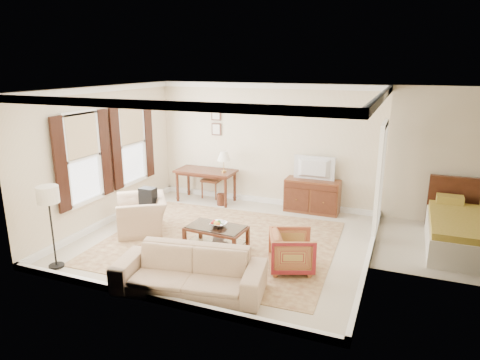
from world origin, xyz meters
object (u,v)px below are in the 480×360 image
Objects in this scene: tv at (314,161)px; sofa at (189,265)px; writing_desk at (206,174)px; striped_armchair at (292,249)px; coffee_table at (216,232)px; club_armchair at (141,209)px; sideboard at (312,196)px.

sofa is (-0.92, -4.21, -0.77)m from tv.
striped_armchair is (2.95, -2.79, -0.32)m from writing_desk.
coffee_table is 1.81m from club_armchair.
club_armchair is at bearing -140.34° from sideboard.
striped_armchair is at bearing 96.25° from tv.
tv is at bearing 3.84° from writing_desk.
tv is 3.91m from club_armchair.
sideboard is at bearing 4.27° from writing_desk.
coffee_table is 1.53m from striped_armchair.
striped_armchair is (0.32, -2.97, -0.84)m from tv.
writing_desk is 1.32× the size of club_armchair.
tv is 1.22× the size of striped_armchair.
tv reaches higher than club_armchair.
tv is at bearing 93.35° from club_armchair.
sideboard reaches higher than striped_armchair.
striped_armchair is (1.50, -0.26, 0.02)m from coffee_table.
tv is 3.07m from coffee_table.
striped_armchair reaches higher than coffee_table.
sofa is (1.70, -4.03, -0.25)m from writing_desk.
club_armchair reaches higher than striped_armchair.
sideboard is 1.12× the size of coffee_table.
writing_desk reaches higher than coffee_table.
club_armchair is (-1.79, 0.26, 0.13)m from coffee_table.
sideboard is (2.62, 0.20, -0.31)m from writing_desk.
tv is at bearing -90.00° from sideboard.
writing_desk is 4.07m from striped_armchair.
striped_armchair is at bearing 44.87° from club_armchair.
sideboard is 4.33m from sofa.
striped_armchair is at bearing 35.60° from sofa.
club_armchair is (-3.29, 0.52, 0.12)m from striped_armchair.
tv reaches higher than sideboard.
tv reaches higher than coffee_table.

